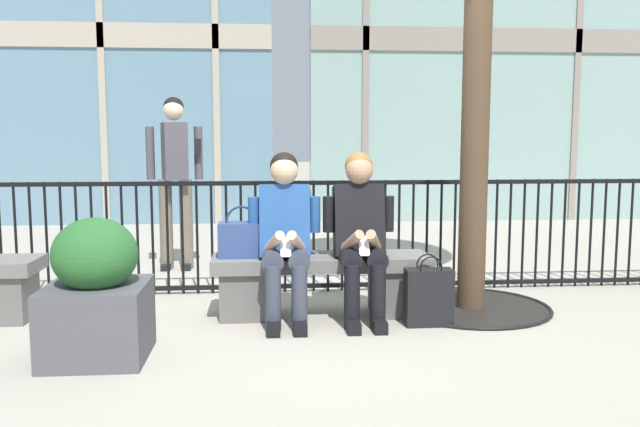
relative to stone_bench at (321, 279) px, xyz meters
The scene contains 9 objects.
ground_plane 0.27m from the stone_bench, ahead, with size 60.00×60.00×0.00m, color #A8A091.
stone_bench is the anchor object (origin of this frame).
seated_person_with_phone 0.48m from the stone_bench, 154.58° to the right, with size 0.52×0.66×1.21m.
seated_person_companion 0.48m from the stone_bench, 25.42° to the right, with size 0.52×0.66×1.21m.
handbag_on_bench 0.66m from the stone_bench, behind, with size 0.34×0.19×0.37m.
shopping_bag 0.80m from the stone_bench, 24.50° to the right, with size 0.33×0.15×0.50m.
bystander_at_railing 2.37m from the stone_bench, 125.14° to the left, with size 0.55×0.42×1.71m.
plaza_railing 0.78m from the stone_bench, 90.00° to the left, with size 8.12×0.04×0.95m.
planter 1.65m from the stone_bench, 148.88° to the right, with size 0.58×0.58×0.85m.
Camera 1 is at (-0.40, -4.76, 1.32)m, focal length 36.86 mm.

